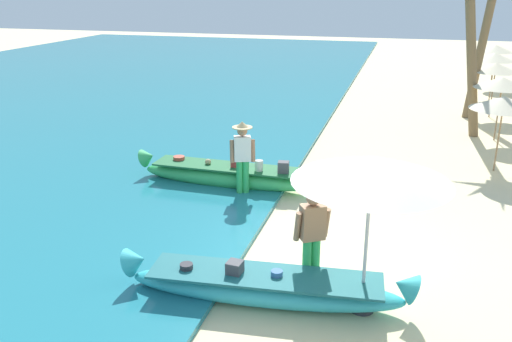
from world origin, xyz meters
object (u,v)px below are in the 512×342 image
at_px(boat_cyan_foreground, 264,287).
at_px(boat_green_midground, 228,175).
at_px(person_vendor_hatted, 242,154).
at_px(person_tourist_customer, 312,235).
at_px(patio_umbrella_large, 372,170).

xyz_separation_m(boat_cyan_foreground, boat_green_midground, (-2.04, 4.43, 0.04)).
height_order(boat_green_midground, person_vendor_hatted, person_vendor_hatted).
relative_size(person_vendor_hatted, person_tourist_customer, 1.05).
bearing_deg(boat_cyan_foreground, patio_umbrella_large, 7.10).
bearing_deg(person_vendor_hatted, boat_green_midground, 136.97).
xyz_separation_m(boat_green_midground, patio_umbrella_large, (3.46, -4.26, 1.87)).
relative_size(boat_green_midground, patio_umbrella_large, 1.89).
relative_size(boat_cyan_foreground, patio_umbrella_large, 1.89).
bearing_deg(person_tourist_customer, patio_umbrella_large, -25.20).
distance_m(boat_cyan_foreground, person_tourist_customer, 1.06).
distance_m(boat_cyan_foreground, boat_green_midground, 4.88).
height_order(boat_cyan_foreground, patio_umbrella_large, patio_umbrella_large).
bearing_deg(boat_green_midground, patio_umbrella_large, -50.86).
xyz_separation_m(person_vendor_hatted, patio_umbrella_large, (2.96, -3.79, 1.17)).
bearing_deg(person_tourist_customer, boat_green_midground, 124.26).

